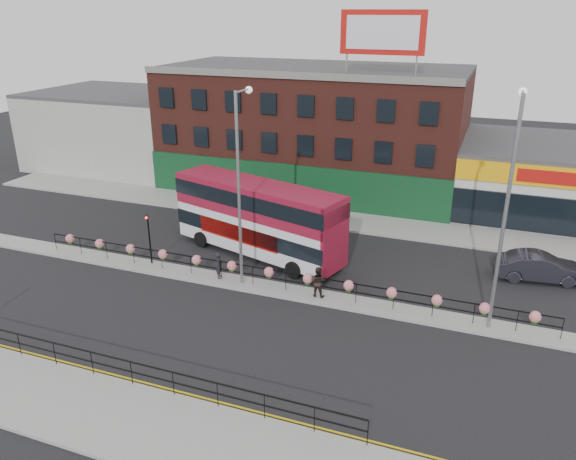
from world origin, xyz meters
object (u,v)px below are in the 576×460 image
(double_decker_bus, at_px, (258,212))
(lamp_column_west, at_px, (240,173))
(pedestrian_a, at_px, (219,265))
(pedestrian_b, at_px, (318,282))
(lamp_column_east, at_px, (508,195))
(car, at_px, (540,267))

(double_decker_bus, xyz_separation_m, lamp_column_west, (0.78, -3.96, 3.63))
(double_decker_bus, bearing_deg, pedestrian_a, -99.70)
(pedestrian_b, relative_size, lamp_column_east, 0.15)
(double_decker_bus, bearing_deg, lamp_column_east, -15.55)
(car, relative_size, pedestrian_b, 3.00)
(car, distance_m, lamp_column_west, 18.11)
(pedestrian_b, bearing_deg, double_decker_bus, -38.72)
(car, bearing_deg, lamp_column_east, 149.78)
(pedestrian_b, relative_size, lamp_column_west, 0.16)
(pedestrian_a, height_order, lamp_column_east, lamp_column_east)
(car, relative_size, pedestrian_a, 3.30)
(pedestrian_a, xyz_separation_m, pedestrian_b, (6.01, -0.11, 0.08))
(lamp_column_west, xyz_separation_m, lamp_column_east, (13.42, 0.01, 0.32))
(pedestrian_a, bearing_deg, car, -86.12)
(double_decker_bus, distance_m, pedestrian_b, 7.05)
(pedestrian_b, height_order, lamp_column_west, lamp_column_west)
(pedestrian_a, relative_size, pedestrian_b, 0.91)
(double_decker_bus, relative_size, lamp_column_west, 1.12)
(pedestrian_b, bearing_deg, lamp_column_east, -178.53)
(car, xyz_separation_m, lamp_column_east, (-2.50, -6.45, 6.06))
(lamp_column_west, bearing_deg, pedestrian_a, -174.20)
(pedestrian_a, bearing_deg, pedestrian_b, -107.97)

